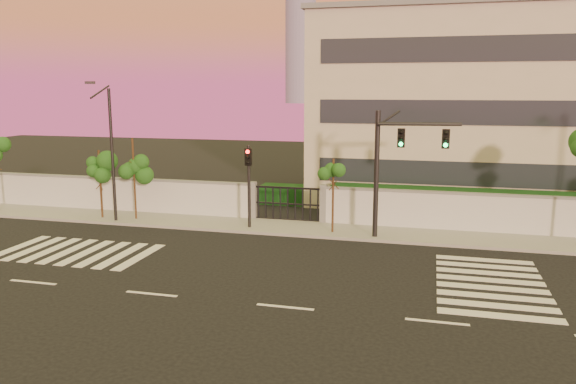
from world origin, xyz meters
name	(u,v)px	position (x,y,z in m)	size (l,w,h in m)	color
ground	(285,307)	(0.00, 0.00, 0.00)	(120.00, 120.00, 0.00)	black
sidewalk	(337,231)	(0.00, 10.50, 0.07)	(60.00, 3.00, 0.15)	gray
perimeter_wall	(343,206)	(0.10, 12.00, 1.07)	(60.00, 0.36, 2.20)	silver
hedge_row	(369,202)	(1.17, 14.74, 0.82)	(41.00, 4.25, 1.80)	black
institutional_building	(503,107)	(9.00, 21.99, 6.16)	(24.40, 12.40, 12.25)	#BCB59F
road_markings	(271,269)	(-1.58, 3.76, 0.01)	(57.00, 7.62, 0.02)	silver
street_tree_b	(100,169)	(-13.32, 10.00, 2.93)	(1.46, 1.16, 3.97)	#382314
street_tree_c	(134,160)	(-11.30, 10.19, 3.45)	(1.31, 1.04, 4.69)	#382314
street_tree_d	(334,179)	(-0.10, 9.96, 2.87)	(1.33, 1.06, 3.90)	#382314
traffic_signal_main	(394,160)	(2.84, 9.61, 3.98)	(3.97, 0.77, 6.30)	black
traffic_signal_secondary	(249,177)	(-4.53, 9.85, 2.83)	(0.35, 0.34, 4.46)	black
streetlight_west	(110,148)	(-12.21, 9.37, 4.16)	(0.46, 1.85, 7.69)	black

